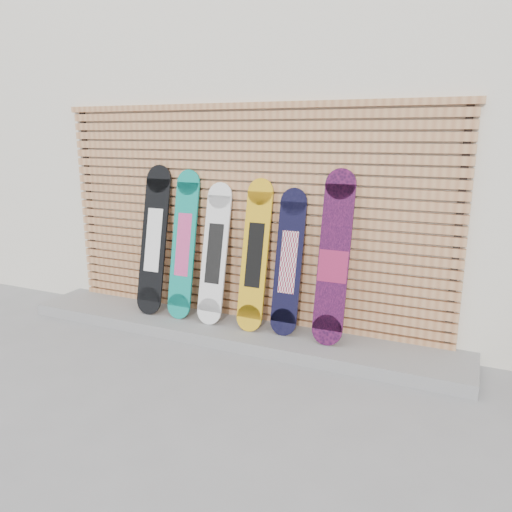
{
  "coord_description": "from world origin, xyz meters",
  "views": [
    {
      "loc": [
        2.01,
        -3.53,
        2.01
      ],
      "look_at": [
        0.08,
        0.75,
        0.85
      ],
      "focal_mm": 35.0,
      "sensor_mm": 36.0,
      "label": 1
    }
  ],
  "objects_px": {
    "snowboard_5": "(334,259)",
    "snowboard_1": "(184,245)",
    "snowboard_0": "(154,240)",
    "snowboard_2": "(215,254)",
    "snowboard_4": "(289,262)",
    "snowboard_3": "(255,255)"
  },
  "relations": [
    {
      "from": "snowboard_0",
      "to": "snowboard_5",
      "type": "bearing_deg",
      "value": 0.05
    },
    {
      "from": "snowboard_0",
      "to": "snowboard_3",
      "type": "relative_size",
      "value": 1.07
    },
    {
      "from": "snowboard_2",
      "to": "snowboard_5",
      "type": "height_order",
      "value": "snowboard_5"
    },
    {
      "from": "snowboard_5",
      "to": "snowboard_1",
      "type": "bearing_deg",
      "value": 179.6
    },
    {
      "from": "snowboard_4",
      "to": "snowboard_5",
      "type": "distance_m",
      "value": 0.46
    },
    {
      "from": "snowboard_4",
      "to": "snowboard_5",
      "type": "xyz_separation_m",
      "value": [
        0.45,
        -0.03,
        0.09
      ]
    },
    {
      "from": "snowboard_1",
      "to": "snowboard_5",
      "type": "xyz_separation_m",
      "value": [
        1.61,
        -0.01,
        0.02
      ]
    },
    {
      "from": "snowboard_0",
      "to": "snowboard_5",
      "type": "relative_size",
      "value": 0.99
    },
    {
      "from": "snowboard_1",
      "to": "snowboard_2",
      "type": "distance_m",
      "value": 0.37
    },
    {
      "from": "snowboard_1",
      "to": "snowboard_0",
      "type": "bearing_deg",
      "value": -177.98
    },
    {
      "from": "snowboard_1",
      "to": "snowboard_5",
      "type": "relative_size",
      "value": 0.96
    },
    {
      "from": "snowboard_2",
      "to": "snowboard_0",
      "type": "bearing_deg",
      "value": -179.39
    },
    {
      "from": "snowboard_0",
      "to": "snowboard_1",
      "type": "relative_size",
      "value": 1.03
    },
    {
      "from": "snowboard_3",
      "to": "snowboard_4",
      "type": "distance_m",
      "value": 0.35
    },
    {
      "from": "snowboard_0",
      "to": "snowboard_3",
      "type": "height_order",
      "value": "snowboard_0"
    },
    {
      "from": "snowboard_1",
      "to": "snowboard_4",
      "type": "xyz_separation_m",
      "value": [
        1.16,
        0.02,
        -0.07
      ]
    },
    {
      "from": "snowboard_5",
      "to": "snowboard_2",
      "type": "bearing_deg",
      "value": 179.71
    },
    {
      "from": "snowboard_0",
      "to": "snowboard_4",
      "type": "distance_m",
      "value": 1.52
    },
    {
      "from": "snowboard_1",
      "to": "snowboard_5",
      "type": "height_order",
      "value": "snowboard_5"
    },
    {
      "from": "snowboard_2",
      "to": "snowboard_4",
      "type": "bearing_deg",
      "value": 1.54
    },
    {
      "from": "snowboard_4",
      "to": "snowboard_5",
      "type": "height_order",
      "value": "snowboard_5"
    },
    {
      "from": "snowboard_2",
      "to": "snowboard_5",
      "type": "relative_size",
      "value": 0.89
    }
  ]
}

